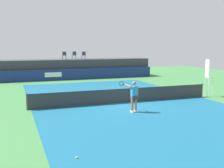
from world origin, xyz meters
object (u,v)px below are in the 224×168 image
object	(u,v)px
tennis_player	(134,95)
spectator_chair_center	(83,55)
spectator_chair_left	(74,55)
umpire_chair	(208,75)
tennis_ball	(77,157)
net_post_far	(202,90)
spectator_chair_far_left	(64,55)
net_post_near	(27,102)

from	to	relation	value
tennis_player	spectator_chair_center	bearing A→B (deg)	84.81
spectator_chair_left	umpire_chair	bearing A→B (deg)	-66.78
spectator_chair_center	tennis_ball	distance (m)	23.88
spectator_chair_center	net_post_far	size ratio (longest dim) A/B	0.89
spectator_chair_left	tennis_player	size ratio (longest dim) A/B	0.50
spectator_chair_center	tennis_player	bearing A→B (deg)	-95.19
umpire_chair	net_post_far	xyz separation A→B (m)	(-0.49, -0.00, -1.09)
spectator_chair_left	tennis_player	bearing A→B (deg)	-91.86
spectator_chair_center	tennis_ball	xyz separation A→B (m)	(-6.13, -22.93, -2.66)
spectator_chair_far_left	spectator_chair_left	world-z (taller)	same
tennis_player	net_post_near	bearing A→B (deg)	155.68
spectator_chair_center	tennis_player	world-z (taller)	spectator_chair_center
spectator_chair_center	tennis_player	size ratio (longest dim) A/B	0.50
net_post_near	spectator_chair_far_left	bearing A→B (deg)	71.67
tennis_player	umpire_chair	bearing A→B (deg)	19.60
net_post_far	tennis_ball	distance (m)	13.76
spectator_chair_far_left	tennis_ball	distance (m)	23.68
umpire_chair	tennis_ball	world-z (taller)	umpire_chair
net_post_near	tennis_player	world-z (taller)	tennis_player
umpire_chair	spectator_chair_left	bearing A→B (deg)	113.22
spectator_chair_far_left	tennis_ball	bearing A→B (deg)	-99.59
umpire_chair	spectator_chair_far_left	bearing A→B (deg)	117.10
spectator_chair_center	net_post_near	world-z (taller)	spectator_chair_center
net_post_far	spectator_chair_far_left	bearing A→B (deg)	115.63
spectator_chair_far_left	net_post_near	world-z (taller)	spectator_chair_far_left
umpire_chair	net_post_far	bearing A→B (deg)	-179.63
umpire_chair	net_post_far	size ratio (longest dim) A/B	2.76
spectator_chair_center	spectator_chair_far_left	bearing A→B (deg)	173.07
spectator_chair_far_left	tennis_player	bearing A→B (deg)	-88.04
spectator_chair_far_left	tennis_player	xyz separation A→B (m)	(0.61, -17.86, -1.73)
net_post_near	tennis_ball	size ratio (longest dim) A/B	14.71
spectator_chair_far_left	umpire_chair	bearing A→B (deg)	-62.90
spectator_chair_center	tennis_ball	bearing A→B (deg)	-104.96
spectator_chair_left	tennis_player	world-z (taller)	spectator_chair_left
spectator_chair_far_left	spectator_chair_center	bearing A→B (deg)	-6.93
spectator_chair_center	tennis_ball	size ratio (longest dim) A/B	13.06
spectator_chair_far_left	umpire_chair	size ratio (longest dim) A/B	0.32
spectator_chair_center	net_post_near	xyz separation A→B (m)	(-7.27, -15.02, -2.19)
spectator_chair_far_left	spectator_chair_left	bearing A→B (deg)	7.94
net_post_near	net_post_far	distance (m)	12.40
spectator_chair_left	spectator_chair_center	world-z (taller)	same
spectator_chair_left	tennis_ball	distance (m)	24.07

